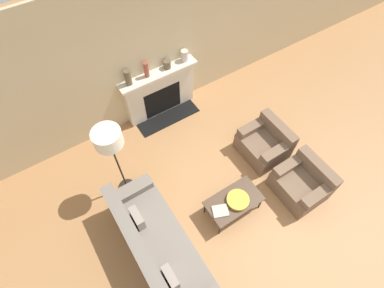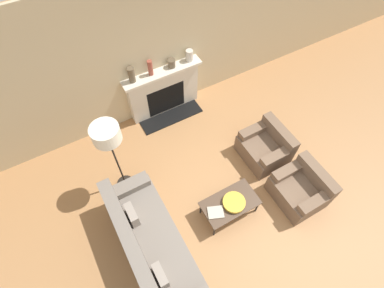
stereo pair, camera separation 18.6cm
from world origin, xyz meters
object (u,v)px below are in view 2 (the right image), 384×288
couch (151,246)px  floor_lamp (107,138)px  mantel_vase_left (132,75)px  fireplace (164,92)px  armchair_near (301,189)px  mantel_vase_right (189,55)px  bowl (234,202)px  coffee_table (230,203)px  mantel_vase_center_right (171,63)px  armchair_far (266,147)px  book (216,212)px  mantel_vase_center_left (150,68)px

couch → floor_lamp: (0.07, 1.36, 1.14)m
couch → mantel_vase_left: mantel_vase_left is taller
fireplace → couch: (-1.53, -2.62, -0.22)m
armchair_near → fireplace: bearing=-159.4°
mantel_vase_right → armchair_near: bearing=-80.2°
bowl → coffee_table: bearing=138.7°
mantel_vase_left → mantel_vase_center_right: (0.80, 0.00, -0.07)m
mantel_vase_center_right → mantel_vase_left: bearing=180.0°
mantel_vase_right → couch: bearing=-129.0°
armchair_far → bowl: bearing=-60.3°
book → mantel_vase_left: bearing=116.1°
fireplace → mantel_vase_center_left: bearing=176.0°
armchair_far → floor_lamp: floor_lamp is taller
bowl → floor_lamp: bearing=134.5°
mantel_vase_center_right → bowl: bearing=-96.0°
couch → mantel_vase_right: 3.51m
couch → fireplace: bearing=-30.3°
mantel_vase_center_left → book: bearing=-94.2°
armchair_near → mantel_vase_center_left: mantel_vase_center_left is taller
book → mantel_vase_center_left: 2.82m
mantel_vase_center_left → bowl: bearing=-86.9°
bowl → book: size_ratio=1.19×
mantel_vase_left → mantel_vase_center_right: size_ratio=1.89×
armchair_far → mantel_vase_right: (-0.52, 2.02, 0.92)m
armchair_far → book: armchair_far is taller
armchair_near → bowl: bearing=-104.8°
couch → mantel_vase_center_left: 3.09m
fireplace → mantel_vase_center_left: size_ratio=5.13×
couch → floor_lamp: floor_lamp is taller
couch → mantel_vase_right: size_ratio=9.94×
fireplace → armchair_near: fireplace is taller
armchair_near → mantel_vase_right: size_ratio=3.80×
bowl → floor_lamp: size_ratio=0.22×
armchair_near → bowl: size_ratio=2.29×
armchair_far → mantel_vase_center_right: size_ratio=5.29×
book → coffee_table: bearing=27.8°
mantel_vase_left → mantel_vase_center_left: bearing=0.0°
armchair_near → floor_lamp: (-2.58, 1.73, 1.17)m
mantel_vase_left → mantel_vase_center_left: (0.37, 0.00, 0.00)m
book → mantel_vase_center_right: size_ratio=1.94×
coffee_table → mantel_vase_center_left: size_ratio=2.98×
bowl → mantel_vase_left: bearing=100.8°
armchair_near → floor_lamp: size_ratio=0.51×
couch → floor_lamp: size_ratio=1.33×
couch → mantel_vase_center_right: size_ratio=13.84×
armchair_near → coffee_table: 1.29m
couch → bowl: 1.47m
coffee_table → floor_lamp: 2.22m
fireplace → mantel_vase_left: mantel_vase_left is taller
mantel_vase_center_right → armchair_near: bearing=-73.3°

